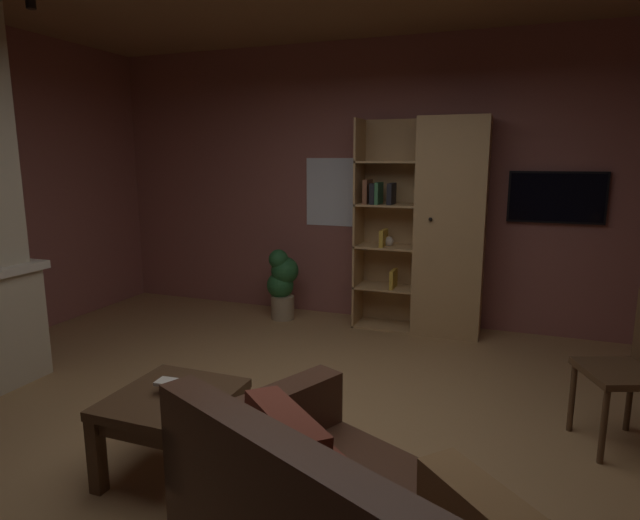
{
  "coord_description": "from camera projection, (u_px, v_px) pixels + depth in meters",
  "views": [
    {
      "loc": [
        1.14,
        -2.66,
        1.68
      ],
      "look_at": [
        0.0,
        0.4,
        1.05
      ],
      "focal_mm": 29.54,
      "sensor_mm": 36.0,
      "label": 1
    }
  ],
  "objects": [
    {
      "name": "floor",
      "position": [
        297.0,
        445.0,
        3.16
      ],
      "size": [
        6.44,
        5.29,
        0.02
      ],
      "primitive_type": "cube",
      "color": "#A37A4C",
      "rests_on": "ground"
    },
    {
      "name": "coffee_table",
      "position": [
        173.0,
        410.0,
        2.81
      ],
      "size": [
        0.61,
        0.65,
        0.45
      ],
      "color": "#4C331E",
      "rests_on": "ground"
    },
    {
      "name": "wall_mounted_tv",
      "position": [
        556.0,
        197.0,
        4.8
      ],
      "size": [
        0.84,
        0.06,
        0.47
      ],
      "color": "black"
    },
    {
      "name": "wall_back",
      "position": [
        398.0,
        184.0,
        5.35
      ],
      "size": [
        6.56,
        0.06,
        2.85
      ],
      "primitive_type": "cube",
      "color": "#8E544C",
      "rests_on": "ground"
    },
    {
      "name": "dining_chair",
      "position": [
        637.0,
        362.0,
        3.04
      ],
      "size": [
        0.54,
        0.54,
        0.92
      ],
      "color": "#4C331E",
      "rests_on": "ground"
    },
    {
      "name": "table_book_2",
      "position": [
        169.0,
        382.0,
        2.8
      ],
      "size": [
        0.14,
        0.1,
        0.02
      ],
      "primitive_type": "cube",
      "rotation": [
        0.0,
        0.0,
        0.07
      ],
      "color": "beige",
      "rests_on": "coffee_table"
    },
    {
      "name": "window_pane_back",
      "position": [
        336.0,
        192.0,
        5.56
      ],
      "size": [
        0.66,
        0.01,
        0.71
      ],
      "primitive_type": "cube",
      "color": "white"
    },
    {
      "name": "track_light_spot_0",
      "position": [
        31.0,
        2.0,
        3.74
      ],
      "size": [
        0.07,
        0.07,
        0.09
      ],
      "primitive_type": "cylinder",
      "color": "black"
    },
    {
      "name": "table_book_1",
      "position": [
        182.0,
        389.0,
        2.78
      ],
      "size": [
        0.11,
        0.1,
        0.03
      ],
      "primitive_type": "cube",
      "rotation": [
        0.0,
        0.0,
        -0.04
      ],
      "color": "black",
      "rests_on": "coffee_table"
    },
    {
      "name": "table_book_0",
      "position": [
        178.0,
        391.0,
        2.81
      ],
      "size": [
        0.13,
        0.11,
        0.02
      ],
      "primitive_type": "cube",
      "rotation": [
        0.0,
        0.0,
        -0.29
      ],
      "color": "#B22D2D",
      "rests_on": "coffee_table"
    },
    {
      "name": "potted_floor_plant",
      "position": [
        282.0,
        282.0,
        5.55
      ],
      "size": [
        0.34,
        0.3,
        0.75
      ],
      "color": "#9E896B",
      "rests_on": "ground"
    },
    {
      "name": "bookshelf_cabinet",
      "position": [
        441.0,
        229.0,
        5.01
      ],
      "size": [
        1.23,
        0.41,
        2.06
      ],
      "color": "tan",
      "rests_on": "ground"
    }
  ]
}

